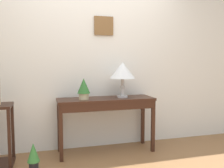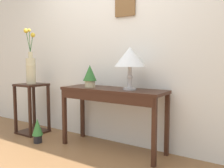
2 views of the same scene
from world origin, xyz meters
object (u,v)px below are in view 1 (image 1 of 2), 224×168
at_px(potted_plant_on_console, 84,88).
at_px(potted_plant_floor, 33,155).
at_px(console_table, 106,106).
at_px(table_lamp, 123,71).

bearing_deg(potted_plant_on_console, potted_plant_floor, -153.93).
height_order(console_table, table_lamp, table_lamp).
bearing_deg(potted_plant_floor, table_lamp, 16.44).
height_order(console_table, potted_plant_floor, console_table).
xyz_separation_m(console_table, table_lamp, (0.24, 0.02, 0.46)).
bearing_deg(potted_plant_floor, potted_plant_on_console, 26.07).
height_order(table_lamp, potted_plant_floor, table_lamp).
bearing_deg(potted_plant_on_console, table_lamp, 3.98).
bearing_deg(table_lamp, potted_plant_floor, -163.56).
xyz_separation_m(console_table, potted_plant_floor, (-0.95, -0.32, -0.47)).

